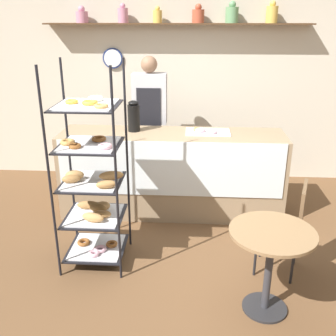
{
  "coord_description": "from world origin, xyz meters",
  "views": [
    {
      "loc": [
        0.23,
        -3.21,
        2.23
      ],
      "look_at": [
        0.0,
        0.38,
        0.83
      ],
      "focal_mm": 42.0,
      "sensor_mm": 36.0,
      "label": 1
    }
  ],
  "objects_px": {
    "person_worker": "(150,121)",
    "cafe_chair": "(290,219)",
    "pastry_rack": "(93,182)",
    "cafe_table": "(270,252)",
    "coffee_carafe": "(134,116)",
    "donut_tray_counter": "(206,131)"
  },
  "relations": [
    {
      "from": "person_worker",
      "to": "cafe_chair",
      "type": "xyz_separation_m",
      "value": [
        1.42,
        -1.73,
        -0.43
      ]
    },
    {
      "from": "pastry_rack",
      "to": "donut_tray_counter",
      "type": "xyz_separation_m",
      "value": [
        1.05,
        1.14,
        0.17
      ]
    },
    {
      "from": "pastry_rack",
      "to": "cafe_table",
      "type": "height_order",
      "value": "pastry_rack"
    },
    {
      "from": "coffee_carafe",
      "to": "donut_tray_counter",
      "type": "relative_size",
      "value": 0.7
    },
    {
      "from": "pastry_rack",
      "to": "coffee_carafe",
      "type": "bearing_deg",
      "value": 79.26
    },
    {
      "from": "pastry_rack",
      "to": "coffee_carafe",
      "type": "relative_size",
      "value": 5.31
    },
    {
      "from": "person_worker",
      "to": "cafe_table",
      "type": "distance_m",
      "value": 2.58
    },
    {
      "from": "pastry_rack",
      "to": "donut_tray_counter",
      "type": "distance_m",
      "value": 1.56
    },
    {
      "from": "cafe_table",
      "to": "cafe_chair",
      "type": "xyz_separation_m",
      "value": [
        0.26,
        0.52,
        0.0
      ]
    },
    {
      "from": "coffee_carafe",
      "to": "pastry_rack",
      "type": "bearing_deg",
      "value": -100.74
    },
    {
      "from": "cafe_table",
      "to": "cafe_chair",
      "type": "relative_size",
      "value": 0.82
    },
    {
      "from": "person_worker",
      "to": "pastry_rack",
      "type": "bearing_deg",
      "value": -102.0
    },
    {
      "from": "cafe_table",
      "to": "cafe_chair",
      "type": "bearing_deg",
      "value": 63.5
    },
    {
      "from": "pastry_rack",
      "to": "cafe_table",
      "type": "relative_size",
      "value": 2.61
    },
    {
      "from": "pastry_rack",
      "to": "person_worker",
      "type": "xyz_separation_m",
      "value": [
        0.35,
        1.65,
        0.16
      ]
    },
    {
      "from": "pastry_rack",
      "to": "person_worker",
      "type": "relative_size",
      "value": 1.06
    },
    {
      "from": "person_worker",
      "to": "cafe_table",
      "type": "height_order",
      "value": "person_worker"
    },
    {
      "from": "pastry_rack",
      "to": "cafe_chair",
      "type": "height_order",
      "value": "pastry_rack"
    },
    {
      "from": "pastry_rack",
      "to": "cafe_chair",
      "type": "bearing_deg",
      "value": -2.7
    },
    {
      "from": "cafe_table",
      "to": "donut_tray_counter",
      "type": "bearing_deg",
      "value": 104.79
    },
    {
      "from": "person_worker",
      "to": "donut_tray_counter",
      "type": "height_order",
      "value": "person_worker"
    },
    {
      "from": "cafe_table",
      "to": "coffee_carafe",
      "type": "distance_m",
      "value": 2.27
    }
  ]
}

